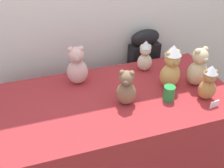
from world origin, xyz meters
TOP-DOWN VIEW (x-y plane):
  - display_table at (0.00, 0.25)m, footprint 1.76×0.86m
  - instrument_case at (0.49, 0.81)m, footprint 0.29×0.15m
  - teddy_bear_sand at (0.66, 0.23)m, footprint 0.18×0.16m
  - teddy_bear_caramel at (0.63, 0.05)m, footprint 0.15×0.14m
  - teddy_bear_cream at (0.37, 0.53)m, footprint 0.14×0.13m
  - teddy_bear_honey at (0.45, 0.26)m, footprint 0.16×0.14m
  - teddy_bear_blush at (-0.19, 0.52)m, footprint 0.17×0.15m
  - teddy_bear_mocha at (0.07, 0.16)m, footprint 0.17×0.16m
  - party_cup_green at (0.37, 0.11)m, footprint 0.08×0.08m
  - name_card_front_left at (0.63, -0.06)m, footprint 0.07×0.02m

SIDE VIEW (x-z plane):
  - display_table at x=0.00m, z-range 0.00..0.79m
  - instrument_case at x=0.49m, z-range 0.00..1.02m
  - name_card_front_left at x=0.63m, z-range 0.79..0.84m
  - party_cup_green at x=0.37m, z-range 0.79..0.90m
  - teddy_bear_mocha at x=0.07m, z-range 0.78..1.04m
  - teddy_bear_cream at x=0.37m, z-range 0.78..1.05m
  - teddy_bear_caramel at x=0.63m, z-range 0.78..1.05m
  - teddy_bear_sand at x=0.66m, z-range 0.77..1.08m
  - teddy_bear_blush at x=-0.19m, z-range 0.77..1.08m
  - teddy_bear_honey at x=0.45m, z-range 0.78..1.12m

